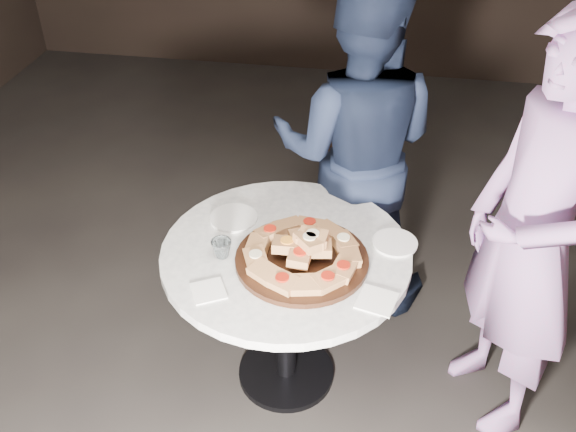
{
  "coord_description": "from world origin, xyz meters",
  "views": [
    {
      "loc": [
        0.26,
        -1.92,
        2.35
      ],
      "look_at": [
        -0.07,
        0.06,
        0.88
      ],
      "focal_mm": 40.0,
      "sensor_mm": 36.0,
      "label": 1
    }
  ],
  "objects_px": {
    "diner_navy": "(356,150)",
    "table": "(286,276)",
    "focaccia_pile": "(303,250)",
    "chair_far": "(358,165)",
    "water_glass": "(222,249)",
    "serving_board": "(302,260)",
    "diner_teal": "(531,243)"
  },
  "relations": [
    {
      "from": "diner_navy",
      "to": "serving_board",
      "type": "bearing_deg",
      "value": 81.87
    },
    {
      "from": "water_glass",
      "to": "diner_teal",
      "type": "xyz_separation_m",
      "value": [
        1.15,
        0.1,
        0.1
      ]
    },
    {
      "from": "focaccia_pile",
      "to": "chair_far",
      "type": "height_order",
      "value": "focaccia_pile"
    },
    {
      "from": "serving_board",
      "to": "chair_far",
      "type": "relative_size",
      "value": 0.64
    },
    {
      "from": "chair_far",
      "to": "diner_navy",
      "type": "distance_m",
      "value": 0.6
    },
    {
      "from": "focaccia_pile",
      "to": "diner_navy",
      "type": "distance_m",
      "value": 0.75
    },
    {
      "from": "water_glass",
      "to": "diner_teal",
      "type": "height_order",
      "value": "diner_teal"
    },
    {
      "from": "focaccia_pile",
      "to": "serving_board",
      "type": "bearing_deg",
      "value": 179.96
    },
    {
      "from": "diner_navy",
      "to": "table",
      "type": "bearing_deg",
      "value": 75.03
    },
    {
      "from": "diner_teal",
      "to": "serving_board",
      "type": "bearing_deg",
      "value": -108.94
    },
    {
      "from": "water_glass",
      "to": "diner_navy",
      "type": "bearing_deg",
      "value": 58.8
    },
    {
      "from": "diner_navy",
      "to": "water_glass",
      "type": "bearing_deg",
      "value": 61.58
    },
    {
      "from": "chair_far",
      "to": "focaccia_pile",
      "type": "bearing_deg",
      "value": 83.79
    },
    {
      "from": "diner_navy",
      "to": "focaccia_pile",
      "type": "bearing_deg",
      "value": 82.15
    },
    {
      "from": "focaccia_pile",
      "to": "chair_far",
      "type": "xyz_separation_m",
      "value": [
        0.14,
        1.21,
        -0.34
      ]
    },
    {
      "from": "chair_far",
      "to": "diner_teal",
      "type": "height_order",
      "value": "diner_teal"
    },
    {
      "from": "diner_teal",
      "to": "table",
      "type": "bearing_deg",
      "value": -113.37
    },
    {
      "from": "table",
      "to": "diner_teal",
      "type": "bearing_deg",
      "value": 1.49
    },
    {
      "from": "chair_far",
      "to": "diner_navy",
      "type": "relative_size",
      "value": 0.48
    },
    {
      "from": "diner_teal",
      "to": "chair_far",
      "type": "bearing_deg",
      "value": -173.09
    },
    {
      "from": "serving_board",
      "to": "diner_navy",
      "type": "distance_m",
      "value": 0.75
    },
    {
      "from": "water_glass",
      "to": "serving_board",
      "type": "bearing_deg",
      "value": 2.99
    },
    {
      "from": "chair_far",
      "to": "diner_teal",
      "type": "relative_size",
      "value": 0.45
    },
    {
      "from": "serving_board",
      "to": "chair_far",
      "type": "height_order",
      "value": "chair_far"
    },
    {
      "from": "serving_board",
      "to": "water_glass",
      "type": "bearing_deg",
      "value": -177.01
    },
    {
      "from": "table",
      "to": "diner_navy",
      "type": "height_order",
      "value": "diner_navy"
    },
    {
      "from": "focaccia_pile",
      "to": "chair_far",
      "type": "relative_size",
      "value": 0.57
    },
    {
      "from": "focaccia_pile",
      "to": "diner_navy",
      "type": "xyz_separation_m",
      "value": [
        0.14,
        0.73,
        0.03
      ]
    },
    {
      "from": "water_glass",
      "to": "diner_navy",
      "type": "height_order",
      "value": "diner_navy"
    },
    {
      "from": "table",
      "to": "chair_far",
      "type": "height_order",
      "value": "chair_far"
    },
    {
      "from": "chair_far",
      "to": "water_glass",
      "type": "bearing_deg",
      "value": 69.93
    },
    {
      "from": "table",
      "to": "serving_board",
      "type": "height_order",
      "value": "serving_board"
    }
  ]
}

